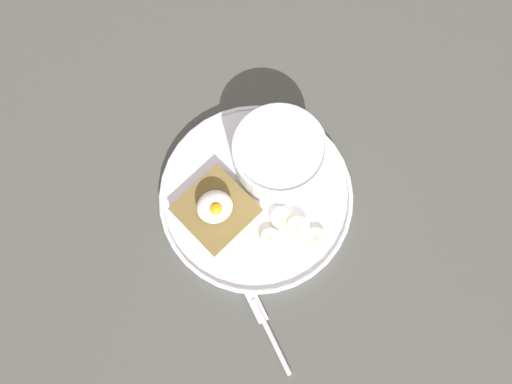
% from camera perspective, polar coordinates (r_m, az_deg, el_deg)
% --- Properties ---
extents(ground_plane, '(1.20, 1.20, 0.02)m').
position_cam_1_polar(ground_plane, '(0.77, 0.00, -0.76)').
color(ground_plane, '#474843').
rests_on(ground_plane, ground).
extents(plate, '(0.29, 0.29, 0.02)m').
position_cam_1_polar(plate, '(0.75, 0.00, -0.43)').
color(plate, white).
rests_on(plate, ground_plane).
extents(oatmeal_bowl, '(0.14, 0.14, 0.06)m').
position_cam_1_polar(oatmeal_bowl, '(0.74, 2.62, 4.34)').
color(oatmeal_bowl, white).
rests_on(oatmeal_bowl, plate).
extents(toast_slice, '(0.13, 0.13, 0.02)m').
position_cam_1_polar(toast_slice, '(0.74, -4.59, -2.13)').
color(toast_slice, brown).
rests_on(toast_slice, plate).
extents(poached_egg, '(0.05, 0.05, 0.03)m').
position_cam_1_polar(poached_egg, '(0.72, -4.70, -1.78)').
color(poached_egg, white).
rests_on(poached_egg, toast_slice).
extents(banana_slice_front, '(0.04, 0.04, 0.01)m').
position_cam_1_polar(banana_slice_front, '(0.74, 2.86, -3.02)').
color(banana_slice_front, beige).
rests_on(banana_slice_front, plate).
extents(banana_slice_left, '(0.05, 0.05, 0.02)m').
position_cam_1_polar(banana_slice_left, '(0.74, 4.81, -4.17)').
color(banana_slice_left, beige).
rests_on(banana_slice_left, plate).
extents(banana_slice_back, '(0.05, 0.05, 0.01)m').
position_cam_1_polar(banana_slice_back, '(0.74, 6.81, -5.41)').
color(banana_slice_back, '#F2E2BE').
rests_on(banana_slice_back, plate).
extents(banana_slice_right, '(0.04, 0.04, 0.01)m').
position_cam_1_polar(banana_slice_right, '(0.73, 1.67, -5.35)').
color(banana_slice_right, beige).
rests_on(banana_slice_right, plate).
extents(knife, '(0.02, 0.15, 0.01)m').
position_cam_1_polar(knife, '(0.74, 1.10, -14.92)').
color(knife, silver).
rests_on(knife, ground_plane).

